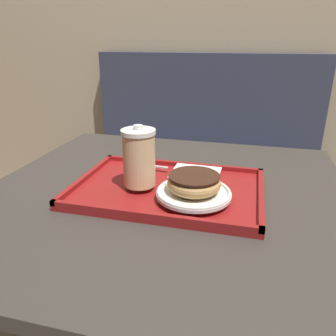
{
  "coord_description": "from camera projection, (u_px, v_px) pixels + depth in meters",
  "views": [
    {
      "loc": [
        0.19,
        -0.71,
        1.06
      ],
      "look_at": [
        0.01,
        -0.01,
        0.78
      ],
      "focal_mm": 35.0,
      "sensor_mm": 36.0,
      "label": 1
    }
  ],
  "objects": [
    {
      "name": "serving_tray",
      "position": [
        168.0,
        189.0,
        0.81
      ],
      "size": [
        0.45,
        0.31,
        0.02
      ],
      "color": "maroon",
      "rests_on": "cafe_table"
    },
    {
      "name": "spoon",
      "position": [
        136.0,
        163.0,
        0.92
      ],
      "size": [
        0.13,
        0.03,
        0.01
      ],
      "rotation": [
        0.0,
        0.0,
        3.05
      ],
      "color": "silver",
      "rests_on": "serving_tray"
    },
    {
      "name": "booth_bench",
      "position": [
        200.0,
        189.0,
        1.75
      ],
      "size": [
        1.17,
        0.44,
        1.0
      ],
      "color": "#33384C",
      "rests_on": "ground_plane"
    },
    {
      "name": "cafe_table",
      "position": [
        165.0,
        249.0,
        0.88
      ],
      "size": [
        0.9,
        0.88,
        0.71
      ],
      "color": "#38332D",
      "rests_on": "ground_plane"
    },
    {
      "name": "donut_chocolate_glazed",
      "position": [
        194.0,
        182.0,
        0.73
      ],
      "size": [
        0.12,
        0.12,
        0.04
      ],
      "color": "tan",
      "rests_on": "plate_with_chocolate_donut"
    },
    {
      "name": "napkin_paper",
      "position": [
        196.0,
        172.0,
        0.86
      ],
      "size": [
        0.13,
        0.11,
        0.0
      ],
      "rotation": [
        0.0,
        0.0,
        -0.02
      ],
      "color": "white",
      "rests_on": "serving_tray"
    },
    {
      "name": "coffee_cup_front",
      "position": [
        139.0,
        157.0,
        0.77
      ],
      "size": [
        0.08,
        0.08,
        0.15
      ],
      "color": "#E0B784",
      "rests_on": "serving_tray"
    },
    {
      "name": "plate_with_chocolate_donut",
      "position": [
        194.0,
        193.0,
        0.73
      ],
      "size": [
        0.17,
        0.17,
        0.01
      ],
      "color": "white",
      "rests_on": "serving_tray"
    },
    {
      "name": "wall_behind",
      "position": [
        221.0,
        10.0,
        1.63
      ],
      "size": [
        8.0,
        0.05,
        2.4
      ],
      "color": "tan",
      "rests_on": "ground_plane"
    }
  ]
}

